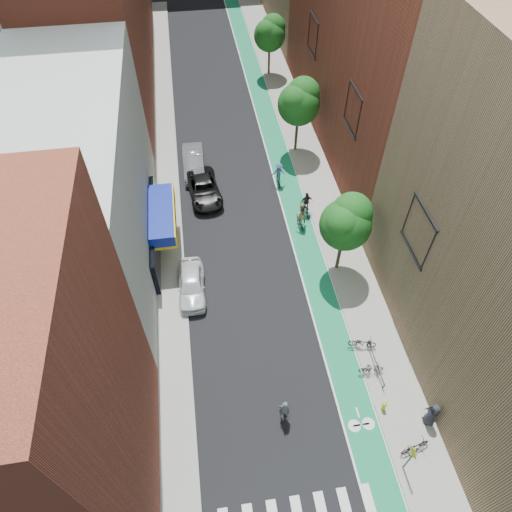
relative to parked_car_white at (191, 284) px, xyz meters
name	(u,v)px	position (x,y,z in m)	size (l,w,h in m)	color
ground	(286,418)	(4.60, -9.56, -0.75)	(160.00, 160.00, 0.00)	black
bike_lane	(274,139)	(8.60, 16.44, -0.74)	(2.00, 68.00, 0.01)	#14744C
sidewalk_left	(166,148)	(-1.40, 16.44, -0.68)	(2.00, 68.00, 0.15)	gray
sidewalk_right	(300,136)	(11.10, 16.44, -0.68)	(3.00, 68.00, 0.15)	gray
building_left_near_red	(21,407)	(-6.40, -10.56, 7.25)	(8.00, 10.00, 16.00)	maroon
building_left_white	(76,191)	(-6.40, 4.44, 5.25)	(8.00, 20.00, 12.00)	silver
building_right_mid_red	(381,8)	(16.60, 16.44, 10.25)	(8.00, 28.00, 22.00)	maroon
tree_near	(347,221)	(10.25, 0.46, 3.90)	(3.40, 3.36, 6.42)	#332619
tree_mid	(299,101)	(10.25, 14.46, 4.14)	(3.55, 3.53, 6.74)	#332619
tree_far	(270,33)	(10.25, 28.46, 3.75)	(3.30, 3.25, 6.21)	#332619
sign_pole	(411,457)	(9.98, -13.06, 1.09)	(0.13, 0.71, 3.00)	#194C26
parked_car_white	(191,284)	(0.00, 0.00, 0.00)	(1.77, 4.40, 1.50)	silver
parked_car_black	(204,189)	(1.60, 9.56, -0.03)	(2.41, 5.22, 1.45)	black
parked_car_silver	(194,162)	(0.99, 12.99, 0.06)	(1.71, 4.92, 1.62)	#989CA0
cyclist_lead	(284,414)	(4.44, -9.57, -0.08)	(0.85, 1.70, 2.00)	black
cyclist_lane_near	(301,216)	(8.54, 4.96, 0.28)	(1.00, 1.54, 2.23)	black
cyclist_lane_mid	(306,206)	(9.30, 6.27, 0.00)	(1.02, 1.84, 2.03)	black
cyclist_lane_far	(278,175)	(7.82, 10.11, 0.18)	(1.09, 1.60, 2.04)	black
parked_bike_near	(415,446)	(10.87, -12.26, -0.16)	(0.58, 1.67, 0.88)	black
parked_bike_mid	(371,368)	(10.00, -7.67, -0.15)	(0.42, 1.49, 0.89)	black
parked_bike_far	(362,343)	(10.00, -5.93, -0.15)	(0.59, 1.70, 0.89)	black
pedestrian	(432,414)	(12.20, -10.95, 0.34)	(0.92, 0.60, 1.87)	#212229
fire_hydrant	(384,406)	(10.00, -9.93, -0.23)	(0.24, 0.24, 0.70)	gold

